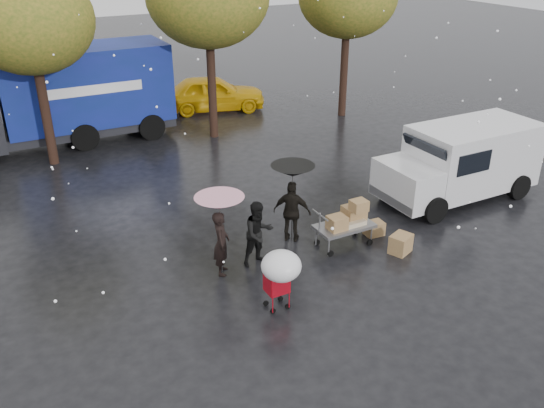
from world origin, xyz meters
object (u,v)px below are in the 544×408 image
white_van (462,161)px  blue_truck (64,97)px  person_black (292,212)px  shopping_cart (281,269)px  person_pink (221,243)px  yellow_taxi (213,93)px  vendor_cart (347,219)px

white_van → blue_truck: 14.16m
person_black → shopping_cart: size_ratio=1.13×
person_pink → person_black: bearing=-49.6°
shopping_cart → yellow_taxi: size_ratio=0.32×
person_pink → person_black: size_ratio=0.96×
vendor_cart → yellow_taxi: 12.82m
blue_truck → yellow_taxi: bearing=11.7°
vendor_cart → person_pink: bearing=175.3°
person_black → vendor_cart: size_ratio=1.09×
vendor_cart → shopping_cart: shopping_cart is taller
person_black → white_van: size_ratio=0.34×
person_pink → shopping_cart: bearing=-140.9°
vendor_cart → yellow_taxi: (1.63, 12.71, 0.05)m
person_pink → vendor_cart: (3.36, -0.28, -0.07)m
shopping_cart → blue_truck: 13.25m
person_black → vendor_cart: person_black is taller
person_pink → blue_truck: blue_truck is taller
vendor_cart → yellow_taxi: bearing=82.7°
person_black → yellow_taxi: person_black is taller
person_pink → white_van: size_ratio=0.32×
person_black → vendor_cart: bearing=-176.9°
person_pink → yellow_taxi: bearing=3.6°
vendor_cart → shopping_cart: bearing=-149.3°
shopping_cart → yellow_taxi: 15.11m
person_pink → blue_truck: size_ratio=0.19×
person_black → blue_truck: 11.18m
shopping_cart → yellow_taxi: bearing=72.6°
blue_truck → white_van: bearing=-48.1°
vendor_cart → blue_truck: size_ratio=0.18×
person_black → shopping_cart: bearing=96.6°
blue_truck → yellow_taxi: size_ratio=1.83×
white_van → yellow_taxi: size_ratio=1.08×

